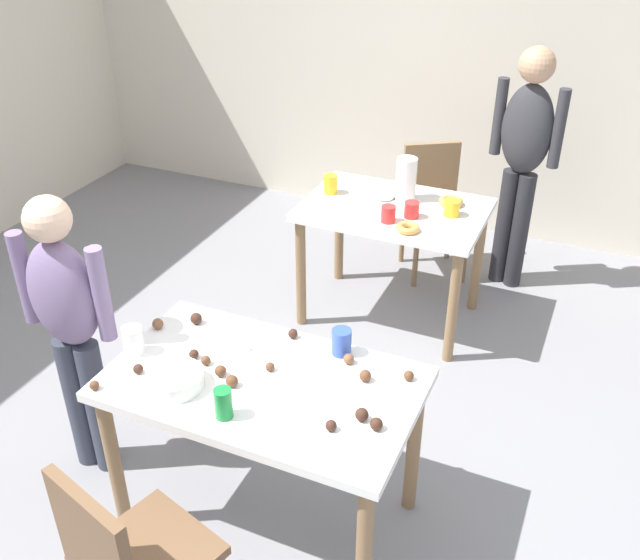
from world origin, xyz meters
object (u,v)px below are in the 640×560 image
dining_table_far (393,224)px  person_girl_near (69,319)px  soda_can (223,403)px  chair_near_table (128,557)px  dining_table_near (263,401)px  mixing_bowl (176,380)px  pitcher_far (406,179)px  chair_far_table (433,201)px  person_adult_far (524,150)px

dining_table_far → person_girl_near: 1.96m
person_girl_near → soda_can: person_girl_near is taller
chair_near_table → dining_table_near: bearing=79.7°
mixing_bowl → pitcher_far: size_ratio=0.85×
soda_can → pitcher_far: 2.07m
person_girl_near → mixing_bowl: size_ratio=6.37×
dining_table_far → chair_near_table: chair_near_table is taller
person_girl_near → mixing_bowl: 0.62m
dining_table_near → mixing_bowl: bearing=-149.9°
mixing_bowl → soda_can: size_ratio=1.78×
chair_far_table → person_adult_far: bearing=0.6°
dining_table_far → pitcher_far: 0.27m
dining_table_near → chair_near_table: 0.76m
person_adult_far → mixing_bowl: 2.72m
dining_table_near → mixing_bowl: (-0.28, -0.17, 0.14)m
pitcher_far → dining_table_far: bearing=-101.2°
chair_near_table → dining_table_far: bearing=87.8°
person_adult_far → dining_table_far: bearing=-129.6°
person_adult_far → dining_table_near: bearing=-102.8°
dining_table_near → dining_table_far: 1.71m
soda_can → dining_table_near: bearing=83.1°
dining_table_far → pitcher_far: bearing=78.8°
chair_near_table → mixing_bowl: chair_near_table is taller
chair_far_table → dining_table_far: bearing=-94.1°
chair_far_table → soda_can: soda_can is taller
person_adult_far → chair_near_table: bearing=-102.2°
chair_near_table → mixing_bowl: 0.65m
dining_table_near → chair_far_table: 2.42m
mixing_bowl → pitcher_far: pitcher_far is taller
person_girl_near → mixing_bowl: person_girl_near is taller
chair_far_table → person_adult_far: 0.70m
chair_near_table → person_girl_near: bearing=137.9°
person_adult_far → person_girl_near: bearing=-120.3°
dining_table_near → chair_near_table: (-0.13, -0.73, -0.15)m
soda_can → person_adult_far: bearing=77.7°
dining_table_near → soda_can: bearing=-96.9°
chair_far_table → pitcher_far: size_ratio=3.38×
dining_table_near → chair_near_table: bearing=-100.3°
dining_table_far → chair_far_table: chair_far_table is taller
dining_table_near → mixing_bowl: mixing_bowl is taller
chair_far_table → person_adult_far: (0.54, 0.01, 0.45)m
chair_near_table → person_adult_far: bearing=77.8°
dining_table_near → person_adult_far: size_ratio=0.78×
mixing_bowl → chair_near_table: bearing=-74.9°
soda_can → pitcher_far: bearing=89.6°
dining_table_far → person_adult_far: bearing=50.4°
mixing_bowl → soda_can: soda_can is taller
dining_table_near → person_girl_near: 0.91m
chair_near_table → person_girl_near: person_girl_near is taller
dining_table_near → soda_can: soda_can is taller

